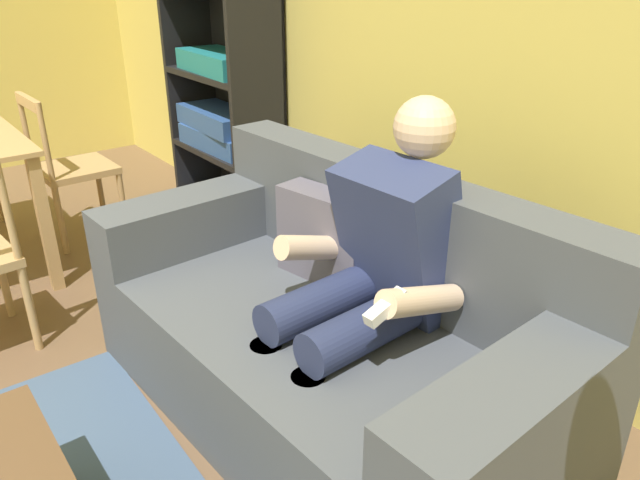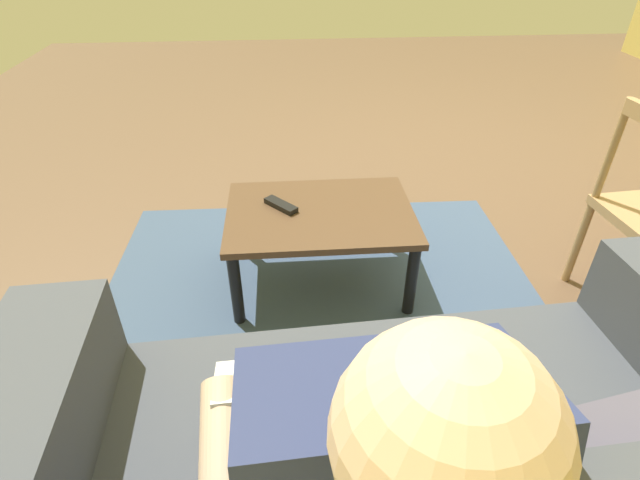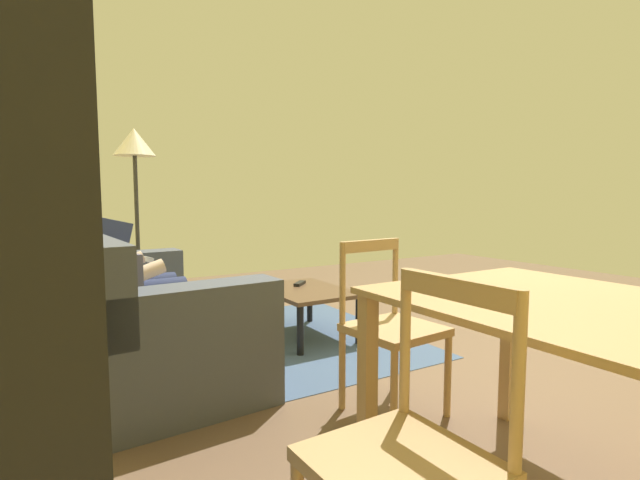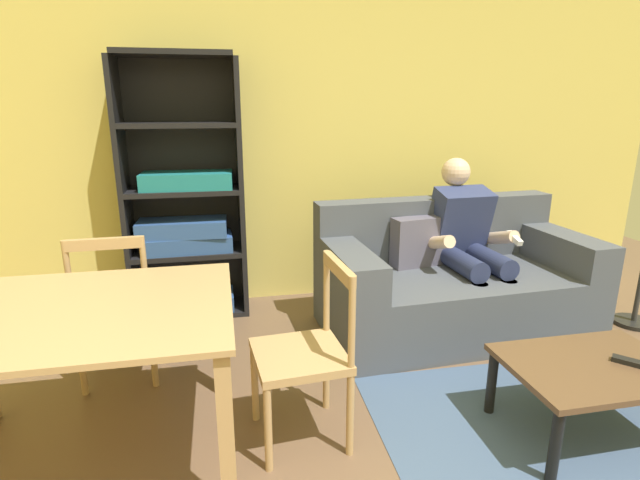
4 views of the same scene
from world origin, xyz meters
name	(u,v)px [view 4 (image 4 of 4)]	position (x,y,z in m)	size (l,w,h in m)	color
wall_back	(302,145)	(0.00, 3.20, 1.26)	(6.29, 0.12, 2.51)	#DBC660
couch	(451,282)	(0.94, 2.32, 0.33)	(1.91, 1.03, 0.90)	#474C56
person_lounging	(467,241)	(1.07, 2.38, 0.62)	(0.61, 0.91, 1.20)	navy
coffee_table	(593,374)	(1.05, 1.04, 0.33)	(0.82, 0.59, 0.38)	brown
tv_remote	(632,362)	(1.22, 0.99, 0.40)	(0.05, 0.17, 0.02)	black
bookshelf	(186,211)	(-0.92, 2.96, 0.81)	(0.86, 0.36, 1.93)	black
dining_table	(77,333)	(-1.28, 1.30, 0.65)	(1.29, 0.98, 0.76)	tan
dining_chair_near_wall	(118,307)	(-1.28, 2.06, 0.45)	(0.43, 0.43, 0.90)	tan
dining_chair_facing_couch	(306,354)	(-0.31, 1.30, 0.44)	(0.45, 0.45, 0.88)	tan
area_rug	(583,432)	(1.05, 1.04, 0.00)	(2.00, 1.40, 0.01)	#3D5170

